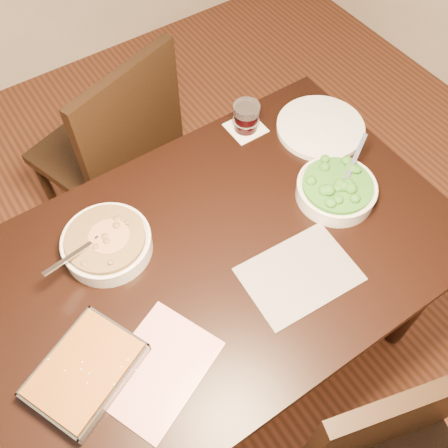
% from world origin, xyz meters
% --- Properties ---
extents(ground, '(4.00, 4.00, 0.00)m').
position_xyz_m(ground, '(0.00, 0.00, 0.00)').
color(ground, '#3F2012').
rests_on(ground, ground).
extents(table, '(1.40, 0.90, 0.75)m').
position_xyz_m(table, '(0.00, 0.00, 0.65)').
color(table, black).
rests_on(table, ground).
extents(magazine_a, '(0.36, 0.32, 0.01)m').
position_xyz_m(magazine_a, '(-0.31, -0.20, 0.75)').
color(magazine_a, '#C43856').
rests_on(magazine_a, table).
extents(magazine_b, '(0.32, 0.24, 0.01)m').
position_xyz_m(magazine_b, '(0.15, -0.19, 0.75)').
color(magazine_b, '#292830').
rests_on(magazine_b, table).
extents(coaster, '(0.12, 0.12, 0.00)m').
position_xyz_m(coaster, '(0.36, 0.36, 0.75)').
color(coaster, white).
rests_on(coaster, table).
extents(stew_bowl, '(0.28, 0.26, 0.10)m').
position_xyz_m(stew_bowl, '(-0.25, 0.19, 0.79)').
color(stew_bowl, silver).
rests_on(stew_bowl, table).
extents(broccoli_bowl, '(0.26, 0.25, 0.09)m').
position_xyz_m(broccoli_bowl, '(0.42, -0.03, 0.78)').
color(broccoli_bowl, silver).
rests_on(broccoli_bowl, table).
extents(baking_dish, '(0.33, 0.29, 0.05)m').
position_xyz_m(baking_dish, '(-0.46, -0.11, 0.77)').
color(baking_dish, silver).
rests_on(baking_dish, table).
extents(wine_tumbler, '(0.09, 0.09, 0.10)m').
position_xyz_m(wine_tumbler, '(0.36, 0.36, 0.81)').
color(wine_tumbler, black).
rests_on(wine_tumbler, coaster).
extents(dinner_plate, '(0.30, 0.30, 0.02)m').
position_xyz_m(dinner_plate, '(0.56, 0.21, 0.76)').
color(dinner_plate, silver).
rests_on(dinner_plate, table).
extents(chair_far, '(0.58, 0.58, 0.98)m').
position_xyz_m(chair_far, '(-0.00, 0.71, 0.55)').
color(chair_far, black).
rests_on(chair_far, ground).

